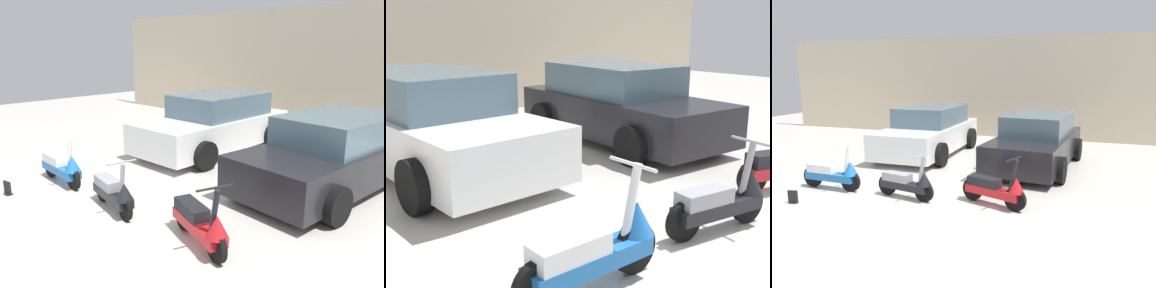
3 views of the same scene
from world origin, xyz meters
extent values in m
plane|color=beige|center=(0.00, 0.00, 0.00)|extent=(28.00, 28.00, 0.00)
cube|color=beige|center=(0.00, 8.85, 1.93)|extent=(19.60, 0.12, 3.86)
cylinder|color=black|center=(-1.70, 1.11, 0.23)|extent=(0.47, 0.10, 0.46)
cylinder|color=black|center=(-2.72, 1.15, 0.23)|extent=(0.47, 0.10, 0.46)
cube|color=#1E66B2|center=(-2.21, 1.13, 0.29)|extent=(1.22, 0.33, 0.16)
cube|color=white|center=(-2.43, 1.14, 0.46)|extent=(0.69, 0.30, 0.18)
cylinder|color=white|center=(-1.75, 1.11, 0.70)|extent=(0.22, 0.09, 0.66)
cylinder|color=white|center=(-1.75, 1.11, 1.02)|extent=(0.06, 0.54, 0.03)
cone|color=#1E66B2|center=(-1.68, 1.10, 0.52)|extent=(0.32, 0.32, 0.30)
cylinder|color=black|center=(0.08, 1.02, 0.21)|extent=(0.43, 0.15, 0.43)
cylinder|color=black|center=(-0.85, 1.20, 0.21)|extent=(0.43, 0.15, 0.43)
cube|color=black|center=(-0.39, 1.11, 0.27)|extent=(1.14, 0.47, 0.15)
cube|color=gray|center=(-0.58, 1.15, 0.42)|extent=(0.66, 0.36, 0.17)
cylinder|color=gray|center=(0.03, 1.03, 0.64)|extent=(0.21, 0.11, 0.60)
cylinder|color=gray|center=(0.03, 1.03, 0.94)|extent=(0.12, 0.49, 0.03)
cone|color=black|center=(0.09, 1.01, 0.48)|extent=(0.33, 0.33, 0.28)
cylinder|color=black|center=(1.89, 1.11, 0.22)|extent=(0.45, 0.23, 0.45)
cylinder|color=black|center=(0.96, 1.44, 0.22)|extent=(0.45, 0.23, 0.45)
cube|color=#B2191E|center=(1.42, 1.28, 0.28)|extent=(1.19, 0.65, 0.16)
cube|color=black|center=(1.23, 1.35, 0.44)|extent=(0.70, 0.47, 0.18)
cylinder|color=black|center=(1.84, 1.13, 0.67)|extent=(0.22, 0.14, 0.63)
cylinder|color=black|center=(1.84, 1.13, 0.99)|extent=(0.20, 0.50, 0.03)
cone|color=#B2191E|center=(1.91, 1.10, 0.50)|extent=(0.38, 0.38, 0.29)
cube|color=white|center=(-1.62, 5.07, 0.55)|extent=(1.83, 4.37, 0.73)
cube|color=slate|center=(-1.62, 5.34, 1.20)|extent=(1.61, 2.45, 0.57)
cylinder|color=black|center=(-0.67, 3.72, 0.33)|extent=(0.23, 0.67, 0.66)
cylinder|color=black|center=(-2.56, 3.72, 0.33)|extent=(0.23, 0.67, 0.66)
cylinder|color=black|center=(-0.68, 6.43, 0.33)|extent=(0.23, 0.67, 0.66)
cylinder|color=black|center=(-2.56, 6.42, 0.33)|extent=(0.23, 0.67, 0.66)
cube|color=black|center=(1.77, 4.54, 0.52)|extent=(2.17, 4.34, 0.70)
cube|color=slate|center=(1.80, 4.78, 1.15)|extent=(1.77, 2.49, 0.55)
cylinder|color=black|center=(2.54, 3.15, 0.32)|extent=(0.28, 0.66, 0.64)
cylinder|color=black|center=(0.74, 3.34, 0.32)|extent=(0.28, 0.66, 0.64)
cylinder|color=black|center=(1.01, 5.92, 0.32)|extent=(0.28, 0.66, 0.64)
cube|color=black|center=(-2.35, 0.12, 0.01)|extent=(0.18, 0.15, 0.01)
cube|color=black|center=(-2.35, 0.12, 0.13)|extent=(0.20, 0.06, 0.26)
camera|label=1|loc=(4.63, -2.16, 2.67)|focal=35.00mm
camera|label=2|loc=(-4.66, -1.46, 2.18)|focal=45.00mm
camera|label=3|loc=(3.11, -5.45, 2.57)|focal=35.00mm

